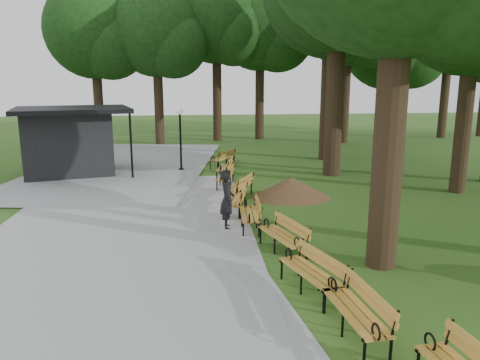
{
  "coord_description": "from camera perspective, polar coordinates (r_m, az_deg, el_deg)",
  "views": [
    {
      "loc": [
        -2.02,
        -9.61,
        4.29
      ],
      "look_at": [
        -0.15,
        4.99,
        1.1
      ],
      "focal_mm": 34.36,
      "sensor_mm": 36.0,
      "label": 1
    }
  ],
  "objects": [
    {
      "name": "bench_1",
      "position": [
        8.35,
        14.12,
        -15.6
      ],
      "size": [
        0.77,
        1.94,
        0.88
      ],
      "primitive_type": null,
      "rotation": [
        0.0,
        0.0,
        -1.5
      ],
      "color": "#B9802A",
      "rests_on": "ground"
    },
    {
      "name": "lamp_post",
      "position": [
        22.31,
        -7.45,
        6.73
      ],
      "size": [
        0.32,
        0.32,
        3.04
      ],
      "color": "black",
      "rests_on": "ground"
    },
    {
      "name": "bench_4",
      "position": [
        13.59,
        1.16,
        -4.23
      ],
      "size": [
        0.8,
        1.95,
        0.88
      ],
      "primitive_type": null,
      "rotation": [
        0.0,
        0.0,
        -1.65
      ],
      "color": "#B9802A",
      "rests_on": "ground"
    },
    {
      "name": "ground",
      "position": [
        10.71,
        4.26,
        -11.4
      ],
      "size": [
        100.0,
        100.0,
        0.0
      ],
      "primitive_type": "plane",
      "color": "#274F16",
      "rests_on": "ground"
    },
    {
      "name": "tree_backdrop",
      "position": [
        34.06,
        8.45,
        18.49
      ],
      "size": [
        36.55,
        10.28,
        16.17
      ],
      "primitive_type": null,
      "color": "black",
      "rests_on": "ground"
    },
    {
      "name": "bench_5",
      "position": [
        15.2,
        -0.54,
        -2.45
      ],
      "size": [
        1.09,
        2.0,
        0.88
      ],
      "primitive_type": null,
      "rotation": [
        0.0,
        0.0,
        -1.82
      ],
      "color": "#B9802A",
      "rests_on": "ground"
    },
    {
      "name": "path",
      "position": [
        13.45,
        -15.49,
        -6.69
      ],
      "size": [
        12.0,
        38.0,
        0.06
      ],
      "primitive_type": "cube",
      "color": "#98989B",
      "rests_on": "ground"
    },
    {
      "name": "dirt_mound",
      "position": [
        17.24,
        6.34,
        -0.91
      ],
      "size": [
        2.48,
        2.48,
        0.79
      ],
      "primitive_type": "cone",
      "color": "#47301C",
      "rests_on": "ground"
    },
    {
      "name": "kiosk",
      "position": [
        22.8,
        -20.55,
        4.55
      ],
      "size": [
        5.81,
        5.33,
        3.1
      ],
      "primitive_type": null,
      "rotation": [
        0.0,
        0.0,
        0.23
      ],
      "color": "black",
      "rests_on": "ground"
    },
    {
      "name": "bench_7",
      "position": [
        18.88,
        -1.85,
        0.46
      ],
      "size": [
        1.06,
        2.0,
        0.88
      ],
      "primitive_type": null,
      "rotation": [
        0.0,
        0.0,
        -1.8
      ],
      "color": "#B9802A",
      "rests_on": "ground"
    },
    {
      "name": "bench_6",
      "position": [
        17.04,
        -0.18,
        -0.83
      ],
      "size": [
        1.45,
        1.98,
        0.88
      ],
      "primitive_type": null,
      "rotation": [
        0.0,
        0.0,
        -2.06
      ],
      "color": "#B9802A",
      "rests_on": "ground"
    },
    {
      "name": "person",
      "position": [
        13.45,
        -1.6,
        -2.43
      ],
      "size": [
        0.43,
        0.65,
        1.77
      ],
      "primitive_type": "imported",
      "rotation": [
        0.0,
        0.0,
        1.56
      ],
      "color": "black",
      "rests_on": "ground"
    },
    {
      "name": "bench_2",
      "position": [
        9.7,
        8.76,
        -11.3
      ],
      "size": [
        1.15,
        2.0,
        0.88
      ],
      "primitive_type": null,
      "rotation": [
        0.0,
        0.0,
        -1.28
      ],
      "color": "#B9802A",
      "rests_on": "ground"
    },
    {
      "name": "bench_8",
      "position": [
        20.76,
        -1.91,
        1.53
      ],
      "size": [
        1.1,
        2.0,
        0.88
      ],
      "primitive_type": null,
      "rotation": [
        0.0,
        0.0,
        -1.83
      ],
      "color": "#B9802A",
      "rests_on": "ground"
    },
    {
      "name": "bench_3",
      "position": [
        11.74,
        5.29,
        -6.96
      ],
      "size": [
        1.13,
        2.0,
        0.88
      ],
      "primitive_type": null,
      "rotation": [
        0.0,
        0.0,
        -1.3
      ],
      "color": "#B9802A",
      "rests_on": "ground"
    },
    {
      "name": "bench_9",
      "position": [
        23.24,
        -2.2,
        2.68
      ],
      "size": [
        1.62,
        1.92,
        0.88
      ],
      "primitive_type": null,
      "rotation": [
        0.0,
        0.0,
        -2.19
      ],
      "color": "#B9802A",
      "rests_on": "ground"
    }
  ]
}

